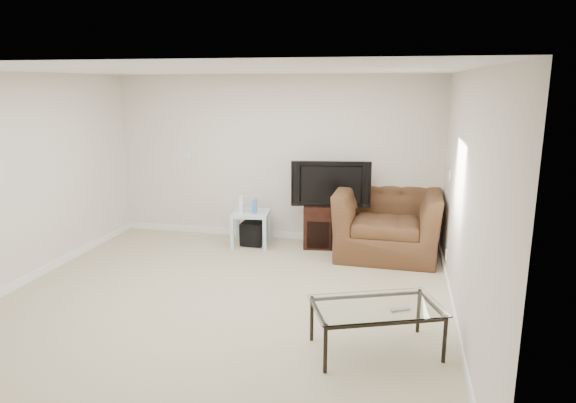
% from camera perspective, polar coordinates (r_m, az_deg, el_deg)
% --- Properties ---
extents(floor, '(5.00, 5.00, 0.00)m').
position_cam_1_polar(floor, '(5.86, -7.46, -11.00)').
color(floor, tan).
rests_on(floor, ground).
extents(ceiling, '(5.00, 5.00, 0.00)m').
position_cam_1_polar(ceiling, '(5.35, -8.28, 14.24)').
color(ceiling, white).
rests_on(ceiling, ground).
extents(wall_back, '(5.00, 0.02, 2.50)m').
position_cam_1_polar(wall_back, '(7.83, -1.52, 4.79)').
color(wall_back, silver).
rests_on(wall_back, ground).
extents(wall_left, '(0.02, 5.00, 2.50)m').
position_cam_1_polar(wall_left, '(6.75, -28.20, 1.88)').
color(wall_left, silver).
rests_on(wall_left, ground).
extents(wall_right, '(0.02, 5.00, 2.50)m').
position_cam_1_polar(wall_right, '(5.18, 19.09, -0.26)').
color(wall_right, silver).
rests_on(wall_right, ground).
extents(plate_back, '(0.12, 0.02, 0.12)m').
position_cam_1_polar(plate_back, '(8.26, -11.04, 5.00)').
color(plate_back, white).
rests_on(plate_back, wall_back).
extents(plate_right_switch, '(0.02, 0.09, 0.13)m').
position_cam_1_polar(plate_right_switch, '(6.74, 17.53, 2.82)').
color(plate_right_switch, white).
rests_on(plate_right_switch, wall_right).
extents(plate_right_outlet, '(0.02, 0.08, 0.12)m').
position_cam_1_polar(plate_right_outlet, '(6.68, 17.18, -5.67)').
color(plate_right_outlet, white).
rests_on(plate_right_outlet, wall_right).
extents(tv_stand, '(0.83, 0.63, 0.64)m').
position_cam_1_polar(tv_stand, '(7.64, 4.69, -2.59)').
color(tv_stand, black).
rests_on(tv_stand, floor).
extents(dvd_player, '(0.45, 0.34, 0.06)m').
position_cam_1_polar(dvd_player, '(7.55, 4.72, -1.12)').
color(dvd_player, black).
rests_on(dvd_player, tv_stand).
extents(television, '(1.08, 0.36, 0.66)m').
position_cam_1_polar(television, '(7.46, 4.78, 2.13)').
color(television, black).
rests_on(television, tv_stand).
extents(side_table, '(0.59, 0.59, 0.51)m').
position_cam_1_polar(side_table, '(7.68, -4.14, -3.01)').
color(side_table, silver).
rests_on(side_table, floor).
extents(subwoofer, '(0.34, 0.34, 0.33)m').
position_cam_1_polar(subwoofer, '(7.72, -3.87, -3.50)').
color(subwoofer, black).
rests_on(subwoofer, floor).
extents(game_console, '(0.08, 0.18, 0.23)m').
position_cam_1_polar(game_console, '(7.59, -5.16, -0.34)').
color(game_console, white).
rests_on(game_console, side_table).
extents(game_case, '(0.08, 0.16, 0.20)m').
position_cam_1_polar(game_case, '(7.56, -3.73, -0.49)').
color(game_case, '#337FCC').
rests_on(game_case, side_table).
extents(recliner, '(1.45, 0.96, 1.25)m').
position_cam_1_polar(recliner, '(7.28, 11.00, -1.10)').
color(recliner, brown).
rests_on(recliner, floor).
extents(coffee_table, '(1.29, 1.01, 0.44)m').
position_cam_1_polar(coffee_table, '(4.82, 9.70, -13.71)').
color(coffee_table, black).
rests_on(coffee_table, floor).
extents(remote, '(0.18, 0.13, 0.02)m').
position_cam_1_polar(remote, '(4.65, 12.35, -11.66)').
color(remote, '#B2B2B7').
rests_on(remote, coffee_table).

